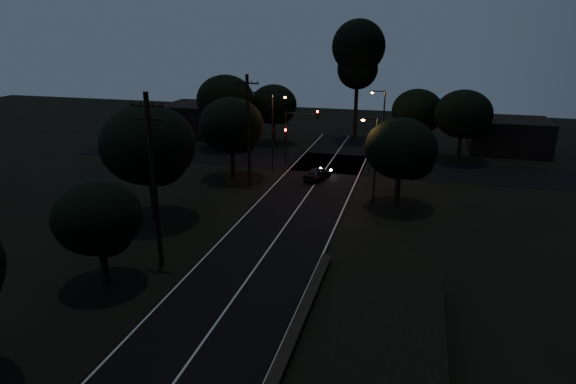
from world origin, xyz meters
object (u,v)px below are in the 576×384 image
Objects in this scene: streetlight_a at (274,127)px; utility_pole_mid at (154,180)px; signal_right at (370,145)px; streetlight_c at (374,155)px; signal_mast at (301,127)px; car at (317,174)px; signal_left at (286,140)px; utility_pole_far at (248,129)px; tall_pine at (358,54)px; streetlight_b at (382,121)px.

utility_pole_mid is at bearing -91.73° from streetlight_a.
streetlight_c is at bearing -82.98° from signal_right.
car is at bearing -57.50° from signal_mast.
signal_left is 0.66× the size of signal_mast.
utility_pole_far is 8.53m from signal_left.
car is at bearing 30.79° from utility_pole_far.
utility_pole_mid reaches higher than signal_right.
car is (4.53, -4.46, -2.20)m from signal_left.
signal_right is at bearing 37.00° from utility_pole_far.
signal_right is 0.66× the size of signal_mast.
utility_pole_mid reaches higher than utility_pole_far.
signal_mast reaches higher than signal_left.
utility_pole_far reaches higher than signal_right.
signal_left is 9.20m from signal_right.
utility_pole_mid reaches higher than car.
tall_pine reaches higher than signal_mast.
signal_left is 1.11× the size of car.
streetlight_b is (10.61, 6.00, 0.00)m from streetlight_a.
streetlight_b is 2.16× the size of car.
signal_left reaches higher than car.
signal_left is at bearing -110.46° from tall_pine.
car is (-5.38, -8.47, -4.00)m from streetlight_b.
signal_left is 0.51× the size of streetlight_a.
signal_right is 0.51× the size of streetlight_a.
streetlight_c is at bearing -43.76° from signal_left.
streetlight_a is at bearing 83.41° from utility_pole_far.
streetlight_b is at bearing 29.48° from streetlight_a.
tall_pine is at bearing 80.07° from utility_pole_mid.
utility_pole_mid is 1.05× the size of utility_pole_far.
streetlight_b is 10.80m from car.
car is (5.23, -2.47, -4.00)m from streetlight_a.
signal_mast reaches higher than car.
signal_right is (9.20, 0.00, 0.00)m from signal_left.
signal_left is (-5.60, -15.01, -8.40)m from tall_pine.
utility_pole_mid is 25.19m from signal_left.
signal_mast is at bearing 68.89° from utility_pole_far.
streetlight_a is at bearing -168.66° from signal_right.
streetlight_b reaches higher than car.
streetlight_a is at bearing -110.36° from tall_pine.
utility_pole_far is 1.40× the size of streetlight_c.
signal_right is 6.82m from car.
utility_pole_mid reaches higher than signal_mast.
signal_mast is 0.78× the size of streetlight_a.
utility_pole_mid is 40.98m from tall_pine.
streetlight_c is (8.74, -9.99, 0.01)m from signal_mast.
tall_pine is 18.09m from signal_left.
utility_pole_mid is 1.38× the size of streetlight_b.
signal_right reaches higher than car.
signal_left is 1.00× the size of signal_right.
signal_left is (1.40, 24.99, -2.90)m from utility_pole_mid.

